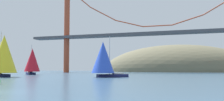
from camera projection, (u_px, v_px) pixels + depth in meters
name	position (u px, v px, depth m)	size (l,w,h in m)	color
ground_plane	(3.00, 92.00, 22.54)	(360.00, 360.00, 0.00)	#385670
headland_center	(176.00, 72.00, 148.53)	(89.69, 44.00, 32.16)	#6B664C
suspension_bridge	(157.00, 29.00, 113.71)	(128.39, 6.00, 43.77)	#A34228
sailboat_crimson_sail	(32.00, 61.00, 83.17)	(8.48, 8.08, 10.02)	#191E4C
sailboat_blue_spinnaker	(103.00, 58.00, 59.79)	(9.33, 8.44, 9.89)	#191E4C
sailboat_yellow_sail	(4.00, 55.00, 60.67)	(10.86, 8.33, 11.12)	#191E4C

